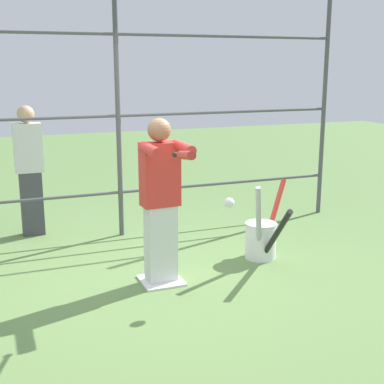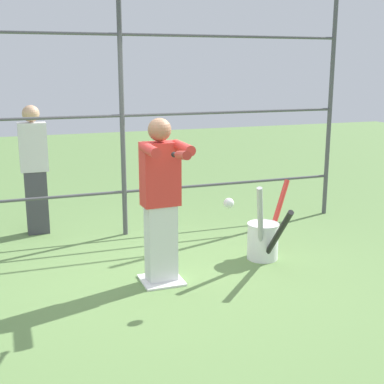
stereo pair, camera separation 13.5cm
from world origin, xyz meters
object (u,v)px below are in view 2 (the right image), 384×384
at_px(softball_in_flight, 229,203).
at_px(bat_bucket, 264,238).
at_px(batter, 161,196).
at_px(baseball_bat_swinging, 181,155).
at_px(bystander_behind_fence, 35,168).

bearing_deg(softball_in_flight, bat_bucket, -136.81).
bearing_deg(batter, baseball_bat_swinging, 83.56).
height_order(softball_in_flight, bat_bucket, softball_in_flight).
xyz_separation_m(softball_in_flight, bystander_behind_fence, (1.53, -2.49, -0.03)).
distance_m(batter, baseball_bat_swinging, 1.08).
height_order(batter, bystander_behind_fence, bystander_behind_fence).
distance_m(batter, bystander_behind_fence, 2.28).
distance_m(softball_in_flight, bat_bucket, 1.18).
distance_m(baseball_bat_swinging, bystander_behind_fence, 3.16).
xyz_separation_m(bat_bucket, bystander_behind_fence, (2.26, -1.80, 0.60)).
distance_m(baseball_bat_swinging, softball_in_flight, 0.95).
bearing_deg(bystander_behind_fence, batter, 116.73).
relative_size(baseball_bat_swinging, bat_bucket, 0.83).
bearing_deg(softball_in_flight, baseball_bat_swinging, 38.13).
relative_size(bat_bucket, bystander_behind_fence, 0.65).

